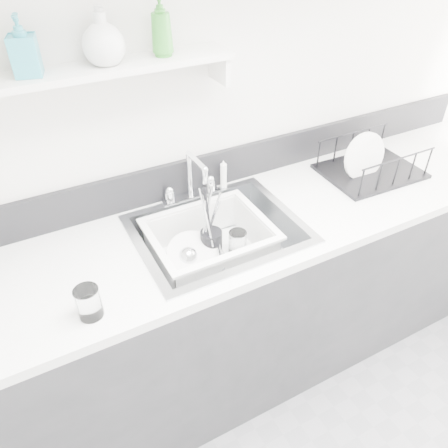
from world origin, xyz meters
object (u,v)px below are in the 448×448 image
counter_run (219,309)px  sink (218,247)px  wash_tub (210,245)px  dish_rack (373,158)px

counter_run → sink: bearing=0.0°
wash_tub → dish_rack: size_ratio=1.06×
sink → wash_tub: (-0.03, 0.01, 0.01)m
sink → wash_tub: bearing=159.4°
sink → wash_tub: 0.04m
sink → dish_rack: dish_rack is taller
counter_run → dish_rack: dish_rack is taller
sink → counter_run: bearing=0.0°
sink → wash_tub: size_ratio=1.36×
sink → dish_rack: (0.83, 0.05, 0.17)m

